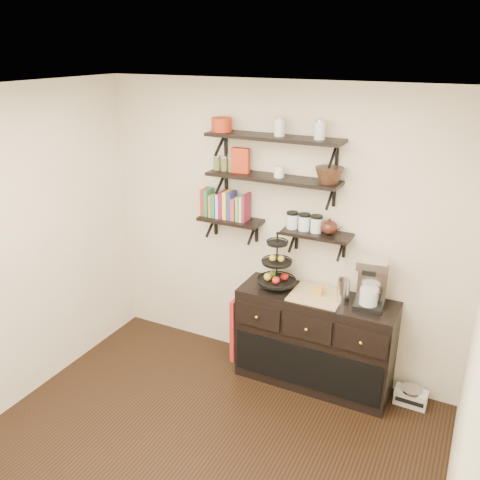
# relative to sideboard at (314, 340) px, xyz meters

# --- Properties ---
(floor) EXTENTS (3.50, 3.50, 0.00)m
(floor) POSITION_rel_sideboard_xyz_m (-0.49, -1.51, -0.45)
(floor) COLOR black
(floor) RESTS_ON ground
(ceiling) EXTENTS (3.50, 3.50, 0.02)m
(ceiling) POSITION_rel_sideboard_xyz_m (-0.49, -1.51, 2.25)
(ceiling) COLOR white
(ceiling) RESTS_ON back_wall
(back_wall) EXTENTS (3.50, 0.02, 2.70)m
(back_wall) POSITION_rel_sideboard_xyz_m (-0.49, 0.24, 0.90)
(back_wall) COLOR white
(back_wall) RESTS_ON ground
(right_wall) EXTENTS (0.02, 3.50, 2.70)m
(right_wall) POSITION_rel_sideboard_xyz_m (1.26, -1.51, 0.90)
(right_wall) COLOR white
(right_wall) RESTS_ON ground
(shelf_top) EXTENTS (1.20, 0.27, 0.23)m
(shelf_top) POSITION_rel_sideboard_xyz_m (-0.49, 0.10, 1.78)
(shelf_top) COLOR black
(shelf_top) RESTS_ON back_wall
(shelf_mid) EXTENTS (1.20, 0.27, 0.23)m
(shelf_mid) POSITION_rel_sideboard_xyz_m (-0.49, 0.10, 1.43)
(shelf_mid) COLOR black
(shelf_mid) RESTS_ON back_wall
(shelf_low_left) EXTENTS (0.60, 0.25, 0.23)m
(shelf_low_left) POSITION_rel_sideboard_xyz_m (-0.91, 0.12, 0.98)
(shelf_low_left) COLOR black
(shelf_low_left) RESTS_ON back_wall
(shelf_low_right) EXTENTS (0.60, 0.25, 0.23)m
(shelf_low_right) POSITION_rel_sideboard_xyz_m (-0.07, 0.12, 0.98)
(shelf_low_right) COLOR black
(shelf_low_right) RESTS_ON back_wall
(cookbooks) EXTENTS (0.43, 0.15, 0.26)m
(cookbooks) POSITION_rel_sideboard_xyz_m (-0.96, 0.12, 1.11)
(cookbooks) COLOR #AA2E21
(cookbooks) RESTS_ON shelf_low_left
(glass_canisters) EXTENTS (0.32, 0.10, 0.13)m
(glass_canisters) POSITION_rel_sideboard_xyz_m (-0.19, 0.12, 1.06)
(glass_canisters) COLOR silver
(glass_canisters) RESTS_ON shelf_low_right
(sideboard) EXTENTS (1.40, 0.50, 0.92)m
(sideboard) POSITION_rel_sideboard_xyz_m (0.00, 0.00, 0.00)
(sideboard) COLOR black
(sideboard) RESTS_ON floor
(fruit_stand) EXTENTS (0.35, 0.35, 0.51)m
(fruit_stand) POSITION_rel_sideboard_xyz_m (-0.39, 0.00, 0.62)
(fruit_stand) COLOR black
(fruit_stand) RESTS_ON sideboard
(candle) EXTENTS (0.08, 0.08, 0.08)m
(candle) POSITION_rel_sideboard_xyz_m (0.01, 0.00, 0.50)
(candle) COLOR #BC8A2B
(candle) RESTS_ON sideboard
(coffee_maker) EXTENTS (0.26, 0.25, 0.44)m
(coffee_maker) POSITION_rel_sideboard_xyz_m (0.45, 0.03, 0.66)
(coffee_maker) COLOR black
(coffee_maker) RESTS_ON sideboard
(thermal_carafe) EXTENTS (0.11, 0.11, 0.22)m
(thermal_carafe) POSITION_rel_sideboard_xyz_m (0.23, -0.02, 0.56)
(thermal_carafe) COLOR silver
(thermal_carafe) RESTS_ON sideboard
(apron) EXTENTS (0.04, 0.27, 0.63)m
(apron) POSITION_rel_sideboard_xyz_m (-0.73, -0.10, -0.00)
(apron) COLOR maroon
(apron) RESTS_ON sideboard
(radio) EXTENTS (0.28, 0.19, 0.17)m
(radio) POSITION_rel_sideboard_xyz_m (0.88, 0.08, -0.37)
(radio) COLOR silver
(radio) RESTS_ON floor
(recipe_box) EXTENTS (0.16, 0.07, 0.22)m
(recipe_box) POSITION_rel_sideboard_xyz_m (-0.80, 0.10, 1.56)
(recipe_box) COLOR #B52F14
(recipe_box) RESTS_ON shelf_mid
(walnut_bowl) EXTENTS (0.24, 0.24, 0.13)m
(walnut_bowl) POSITION_rel_sideboard_xyz_m (0.01, 0.10, 1.51)
(walnut_bowl) COLOR black
(walnut_bowl) RESTS_ON shelf_mid
(ramekins) EXTENTS (0.09, 0.09, 0.10)m
(ramekins) POSITION_rel_sideboard_xyz_m (-0.43, 0.10, 1.50)
(ramekins) COLOR white
(ramekins) RESTS_ON shelf_mid
(teapot) EXTENTS (0.20, 0.15, 0.14)m
(teapot) POSITION_rel_sideboard_xyz_m (0.03, 0.12, 1.07)
(teapot) COLOR #391911
(teapot) RESTS_ON shelf_low_right
(red_pot) EXTENTS (0.18, 0.18, 0.12)m
(red_pot) POSITION_rel_sideboard_xyz_m (-0.99, 0.10, 1.86)
(red_pot) COLOR #B52F14
(red_pot) RESTS_ON shelf_top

